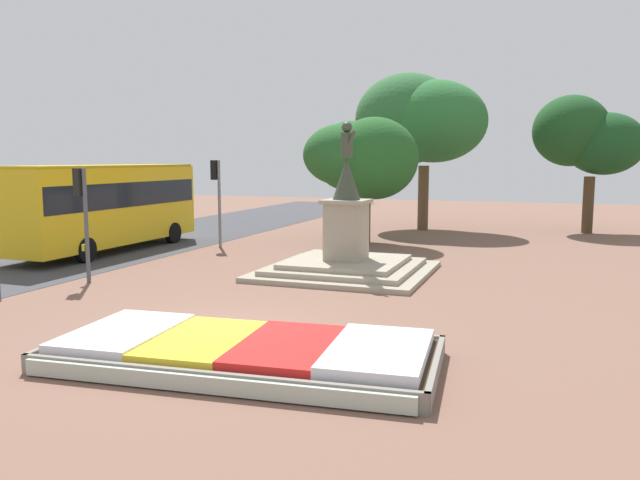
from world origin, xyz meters
The scene contains 9 objects.
ground_plane centered at (0.00, 0.00, 0.00)m, with size 89.36×89.36×0.00m, color brown.
flower_planter centered at (1.34, -1.42, 0.22)m, with size 7.13×3.74×0.50m.
statue_monument centered at (0.32, 7.68, 0.73)m, with size 5.20×5.20×4.79m.
traffic_light_mid_block centered at (-6.50, 3.65, 2.34)m, with size 0.42×0.31×3.38m.
traffic_light_far_corner centered at (-6.54, 11.62, 2.52)m, with size 0.42×0.30×3.60m.
city_bus centered at (-10.09, 9.09, 1.96)m, with size 2.44×9.25×3.41m.
park_tree_far_left centered at (7.93, 22.90, 4.73)m, with size 5.33×3.92×6.82m.
park_tree_behind_statue centered at (-1.44, 14.90, 3.73)m, with size 4.85×4.64×5.41m.
park_tree_far_right centered at (-0.13, 21.40, 5.63)m, with size 6.88×5.63×8.08m.
Camera 1 is at (6.29, -11.06, 3.63)m, focal length 35.00 mm.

